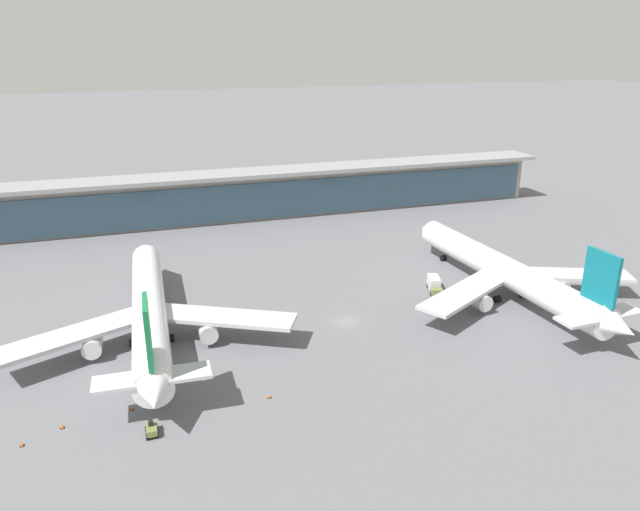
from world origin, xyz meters
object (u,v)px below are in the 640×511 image
safety_cone_bravo (132,408)px  safety_cone_echo (62,426)px  safety_cone_delta (155,397)px  airliner_centre_stand (507,272)px  safety_cone_alpha (269,396)px  service_truck_mid_apron_olive (151,429)px  service_truck_under_wing_olive (434,284)px  service_truck_near_nose_blue (596,312)px  safety_cone_charlie (22,444)px  airliner_left_stand (149,312)px

safety_cone_bravo → safety_cone_echo: same height
safety_cone_bravo → safety_cone_delta: size_ratio=1.00×
airliner_centre_stand → safety_cone_delta: 76.83m
safety_cone_delta → safety_cone_alpha: bearing=-17.5°
service_truck_mid_apron_olive → safety_cone_delta: 9.18m
service_truck_under_wing_olive → safety_cone_delta: service_truck_under_wing_olive is taller
service_truck_near_nose_blue → safety_cone_alpha: 70.12m
service_truck_mid_apron_olive → service_truck_near_nose_blue: bearing=7.8°
safety_cone_charlie → airliner_left_stand: bearing=54.4°
airliner_centre_stand → service_truck_near_nose_blue: 18.86m
airliner_left_stand → safety_cone_delta: 21.07m
service_truck_near_nose_blue → safety_cone_charlie: 105.11m
safety_cone_charlie → safety_cone_delta: bearing=18.7°
safety_cone_delta → safety_cone_echo: 13.69m
airliner_centre_stand → safety_cone_bravo: airliner_centre_stand is taller
safety_cone_alpha → airliner_left_stand: bearing=122.1°
safety_cone_alpha → airliner_centre_stand: bearing=21.0°
airliner_centre_stand → safety_cone_alpha: size_ratio=97.77×
service_truck_under_wing_olive → safety_cone_delta: bearing=-158.4°
safety_cone_charlie → safety_cone_echo: 5.64m
airliner_left_stand → safety_cone_delta: bearing=-92.2°
safety_cone_charlie → safety_cone_delta: size_ratio=1.00×
safety_cone_alpha → service_truck_under_wing_olive: bearing=33.6°
service_truck_near_nose_blue → service_truck_under_wing_olive: 32.86m
service_truck_under_wing_olive → service_truck_mid_apron_olive: service_truck_under_wing_olive is taller
service_truck_under_wing_olive → safety_cone_echo: (-74.83, -28.00, -1.37)m
airliner_left_stand → safety_cone_alpha: (16.08, -25.67, -5.42)m
airliner_left_stand → service_truck_mid_apron_olive: airliner_left_stand is taller
service_truck_near_nose_blue → safety_cone_alpha: bearing=-173.2°
service_truck_under_wing_olive → service_truck_near_nose_blue: bearing=-40.8°
airliner_left_stand → safety_cone_charlie: bearing=-125.6°
service_truck_under_wing_olive → safety_cone_echo: service_truck_under_wing_olive is taller
airliner_left_stand → airliner_centre_stand: same height
airliner_left_stand → safety_cone_bravo: bearing=-101.1°
airliner_centre_stand → safety_cone_delta: (-74.75, -16.92, -5.42)m
safety_cone_alpha → safety_cone_charlie: (-35.08, -0.85, 0.00)m
safety_cone_alpha → safety_cone_charlie: same height
service_truck_mid_apron_olive → airliner_centre_stand: bearing=18.9°
safety_cone_alpha → safety_cone_echo: same height
safety_cone_delta → service_truck_under_wing_olive: bearing=21.6°
airliner_centre_stand → safety_cone_charlie: bearing=-166.0°
safety_cone_delta → service_truck_mid_apron_olive: bearing=-97.0°
airliner_centre_stand → safety_cone_delta: size_ratio=97.77×
safety_cone_echo → service_truck_mid_apron_olive: bearing=-24.5°
safety_cone_alpha → safety_cone_charlie: size_ratio=1.00×
airliner_centre_stand → service_truck_under_wing_olive: bearing=150.2°
safety_cone_alpha → safety_cone_bravo: size_ratio=1.00×
safety_cone_delta → safety_cone_bravo: bearing=-151.7°
service_truck_near_nose_blue → safety_cone_echo: size_ratio=4.72×
service_truck_mid_apron_olive → safety_cone_bravo: 7.59m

